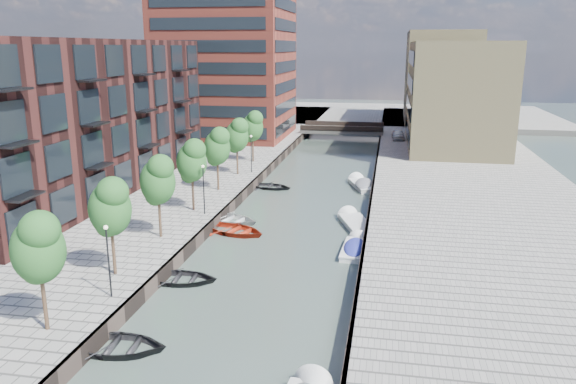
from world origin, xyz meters
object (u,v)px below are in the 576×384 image
(sloop_4, at_px, (271,189))
(car, at_px, (398,134))
(sloop_0, at_px, (181,282))
(motorboat_3, at_px, (355,248))
(sloop_1, at_px, (117,351))
(bridge, at_px, (343,129))
(tree_1, at_px, (110,205))
(tree_4, at_px, (217,145))
(tree_2, at_px, (158,179))
(tree_3, at_px, (192,160))
(motorboat_4, at_px, (362,185))
(tree_6, at_px, (253,126))
(sloop_3, at_px, (230,222))
(motorboat_2, at_px, (354,223))
(tree_0, at_px, (38,246))
(tree_5, at_px, (237,134))
(sloop_2, at_px, (236,234))

(sloop_4, relative_size, car, 1.01)
(sloop_4, bearing_deg, sloop_0, -169.08)
(motorboat_3, relative_size, car, 1.14)
(sloop_1, bearing_deg, bridge, -8.69)
(tree_1, bearing_deg, tree_4, 90.00)
(tree_2, bearing_deg, tree_3, 90.00)
(sloop_4, distance_m, motorboat_4, 9.60)
(sloop_4, bearing_deg, sloop_1, -168.79)
(sloop_1, bearing_deg, motorboat_4, -20.13)
(tree_6, height_order, motorboat_3, tree_6)
(tree_2, relative_size, tree_3, 1.00)
(bridge, relative_size, sloop_4, 2.98)
(sloop_1, bearing_deg, tree_6, 0.30)
(tree_3, bearing_deg, sloop_0, -74.21)
(motorboat_3, xyz_separation_m, car, (3.31, 45.51, 1.54))
(sloop_4, bearing_deg, tree_3, 173.74)
(bridge, xyz_separation_m, sloop_3, (-5.40, -46.84, -1.39))
(motorboat_2, xyz_separation_m, car, (3.78, 39.36, 1.63))
(bridge, xyz_separation_m, sloop_4, (-4.39, -34.82, -1.39))
(tree_0, bearing_deg, sloop_1, 4.70)
(tree_4, bearing_deg, bridge, 78.00)
(bridge, relative_size, motorboat_2, 2.23)
(tree_3, bearing_deg, sloop_3, 2.90)
(sloop_4, relative_size, motorboat_3, 0.89)
(tree_5, bearing_deg, tree_1, -90.00)
(tree_1, height_order, sloop_1, tree_1)
(tree_6, xyz_separation_m, sloop_0, (3.49, -33.33, -5.31))
(tree_2, relative_size, motorboat_2, 1.02)
(car, bearing_deg, tree_1, -110.94)
(sloop_2, bearing_deg, bridge, 15.33)
(motorboat_4, bearing_deg, bridge, 98.59)
(bridge, height_order, motorboat_4, bridge)
(sloop_3, height_order, sloop_4, sloop_3)
(motorboat_3, height_order, motorboat_4, motorboat_4)
(tree_3, height_order, sloop_2, tree_3)
(tree_3, distance_m, motorboat_3, 15.55)
(tree_0, xyz_separation_m, sloop_1, (3.44, 0.28, -5.31))
(sloop_3, height_order, motorboat_4, motorboat_4)
(sloop_1, relative_size, motorboat_2, 0.85)
(motorboat_2, bearing_deg, car, 84.52)
(motorboat_2, height_order, motorboat_4, motorboat_4)
(tree_3, distance_m, sloop_4, 13.91)
(motorboat_3, bearing_deg, sloop_2, 167.50)
(bridge, relative_size, motorboat_3, 2.65)
(bridge, xyz_separation_m, sloop_2, (-4.14, -49.56, -1.39))
(tree_3, relative_size, motorboat_3, 1.21)
(sloop_2, relative_size, sloop_3, 0.99)
(motorboat_3, bearing_deg, car, 85.84)
(motorboat_4, bearing_deg, sloop_0, -110.17)
(tree_5, bearing_deg, tree_2, -90.00)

